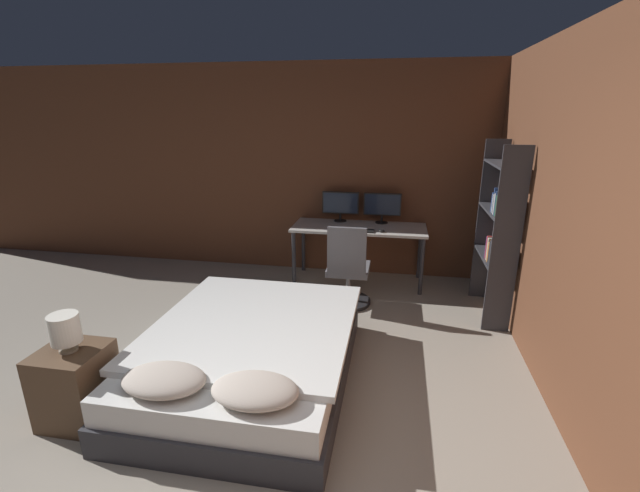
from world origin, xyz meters
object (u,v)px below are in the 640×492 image
object	(u,v)px
monitor_right	(382,206)
computer_mouse	(382,231)
nightstand	(76,385)
bookshelf	(500,227)
bedside_lamp	(65,329)
keyboard	(357,230)
bed	(251,354)
monitor_left	(341,204)
office_chair	(348,274)
desk	(359,233)

from	to	relation	value
monitor_right	computer_mouse	bearing A→B (deg)	-87.16
nightstand	bookshelf	distance (m)	3.94
bedside_lamp	keyboard	world-z (taller)	bedside_lamp
bed	monitor_left	world-z (taller)	monitor_left
keyboard	computer_mouse	size ratio (longest dim) A/B	5.70
nightstand	bookshelf	bearing A→B (deg)	34.79
bedside_lamp	monitor_right	world-z (taller)	monitor_right
bookshelf	office_chair	bearing A→B (deg)	179.81
keyboard	monitor_right	bearing A→B (deg)	59.13
monitor_left	computer_mouse	xyz separation A→B (m)	(0.56, -0.45, -0.20)
bed	monitor_right	distance (m)	2.76
bed	bedside_lamp	size ratio (longest dim) A/B	7.68
monitor_left	keyboard	xyz separation A→B (m)	(0.27, -0.45, -0.21)
bed	bookshelf	xyz separation A→B (m)	(2.14, 1.54, 0.76)
monitor_right	keyboard	xyz separation A→B (m)	(-0.27, -0.45, -0.21)
bedside_lamp	desk	world-z (taller)	bedside_lamp
bed	office_chair	size ratio (longest dim) A/B	2.16
monitor_right	office_chair	size ratio (longest dim) A/B	0.50
desk	monitor_right	distance (m)	0.46
nightstand	monitor_left	size ratio (longest dim) A/B	1.17
monitor_right	computer_mouse	xyz separation A→B (m)	(0.02, -0.45, -0.20)
desk	keyboard	bearing A→B (deg)	-90.00
nightstand	bedside_lamp	size ratio (longest dim) A/B	2.07
nightstand	computer_mouse	size ratio (longest dim) A/B	7.88
bedside_lamp	computer_mouse	bearing A→B (deg)	53.76
monitor_right	office_chair	xyz separation A→B (m)	(-0.32, -0.95, -0.58)
desk	keyboard	world-z (taller)	keyboard
desk	bookshelf	bearing A→B (deg)	-26.21
desk	office_chair	bearing A→B (deg)	-93.93
desk	office_chair	size ratio (longest dim) A/B	1.74
monitor_left	bookshelf	xyz separation A→B (m)	(1.75, -0.95, 0.04)
bed	nightstand	distance (m)	1.24
bed	computer_mouse	size ratio (longest dim) A/B	29.28
desk	monitor_left	distance (m)	0.46
computer_mouse	desk	bearing A→B (deg)	142.54
bookshelf	desk	bearing A→B (deg)	153.79
bed	desk	xyz separation A→B (m)	(0.66, 2.27, 0.42)
computer_mouse	office_chair	distance (m)	0.71
office_chair	bookshelf	distance (m)	1.65
monitor_right	keyboard	size ratio (longest dim) A/B	1.18
nightstand	monitor_left	distance (m)	3.54
nightstand	bedside_lamp	world-z (taller)	bedside_lamp
computer_mouse	keyboard	bearing A→B (deg)	180.00
monitor_left	computer_mouse	world-z (taller)	monitor_left
bed	bookshelf	size ratio (longest dim) A/B	1.12
monitor_right	bookshelf	xyz separation A→B (m)	(1.21, -0.95, 0.04)
bedside_lamp	computer_mouse	size ratio (longest dim) A/B	3.81
computer_mouse	bookshelf	distance (m)	1.32
keyboard	bookshelf	distance (m)	1.58
monitor_left	nightstand	bearing A→B (deg)	-114.39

